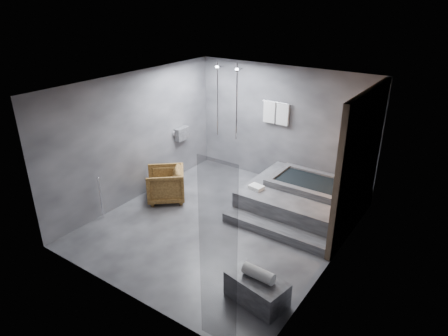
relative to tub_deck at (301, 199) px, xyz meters
The scene contains 7 objects.
room 2.02m from the tub_deck, 118.47° to the right, with size 5.00×5.04×2.82m.
tub_deck is the anchor object (origin of this frame).
tub_step 1.19m from the tub_deck, 90.00° to the right, with size 2.20×0.36×0.18m, color #343437.
concrete_bench 3.00m from the tub_deck, 78.06° to the right, with size 0.92×0.50×0.41m, color #313134.
driftwood_chair 2.98m from the tub_deck, 154.06° to the right, with size 0.79×0.82×0.74m, color #452B11.
rolled_towel 3.00m from the tub_deck, 77.76° to the right, with size 0.18×0.18×0.50m, color silver.
deck_towel 1.01m from the tub_deck, 143.65° to the right, with size 0.29×0.22×0.08m, color white.
Camera 1 is at (3.94, -5.64, 4.30)m, focal length 32.00 mm.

